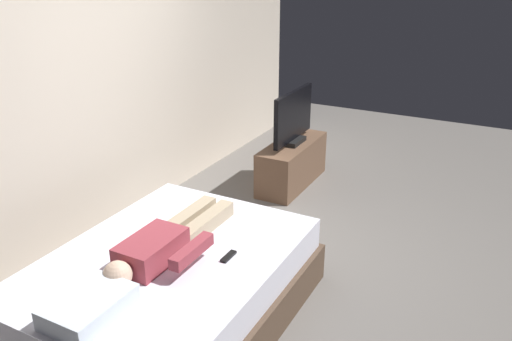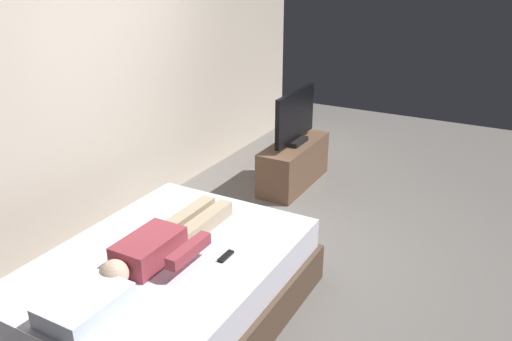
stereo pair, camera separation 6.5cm
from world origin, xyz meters
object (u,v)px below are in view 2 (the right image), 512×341
object	(u,v)px
bed	(167,289)
person	(163,242)
pillow	(85,305)
tv	(295,118)
tv_stand	(294,164)
remote	(226,256)

from	to	relation	value
bed	person	bearing A→B (deg)	35.46
bed	pillow	xyz separation A→B (m)	(-0.71, -0.00, 0.34)
bed	tv	size ratio (longest dim) A/B	2.34
tv_stand	person	bearing A→B (deg)	-175.39
bed	tv_stand	xyz separation A→B (m)	(2.61, 0.23, -0.01)
remote	bed	bearing A→B (deg)	115.10
person	remote	xyz separation A→B (m)	(0.15, -0.40, -0.07)
remote	tv_stand	world-z (taller)	remote
pillow	person	distance (m)	0.74
bed	pillow	world-z (taller)	pillow
pillow	tv_stand	world-z (taller)	pillow
bed	pillow	bearing A→B (deg)	-180.00
tv_stand	tv	xyz separation A→B (m)	(-0.00, 0.00, 0.53)
bed	person	xyz separation A→B (m)	(0.03, 0.02, 0.36)
bed	tv	bearing A→B (deg)	5.01
person	tv	xyz separation A→B (m)	(2.58, 0.21, 0.16)
remote	person	bearing A→B (deg)	110.47
remote	pillow	bearing A→B (deg)	156.63
person	tv_stand	xyz separation A→B (m)	(2.58, 0.21, -0.37)
pillow	tv_stand	bearing A→B (deg)	3.94
tv_stand	tv	bearing A→B (deg)	180.00
bed	pillow	distance (m)	0.78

